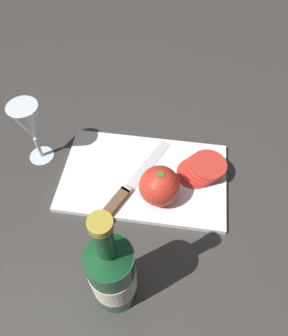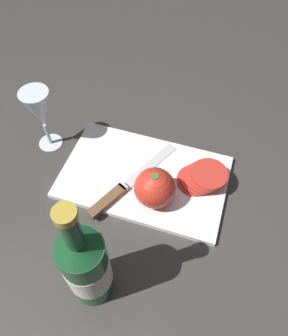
{
  "view_description": "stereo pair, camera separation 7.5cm",
  "coord_description": "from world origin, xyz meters",
  "px_view_note": "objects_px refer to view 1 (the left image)",
  "views": [
    {
      "loc": [
        -0.02,
        0.4,
        0.66
      ],
      "look_at": [
        0.04,
        -0.03,
        0.04
      ],
      "focal_mm": 35.0,
      "sensor_mm": 36.0,
      "label": 1
    },
    {
      "loc": [
        -0.09,
        0.39,
        0.66
      ],
      "look_at": [
        0.04,
        -0.03,
        0.04
      ],
      "focal_mm": 35.0,
      "sensor_mm": 36.0,
      "label": 2
    }
  ],
  "objects_px": {
    "whole_tomato": "(157,186)",
    "knife": "(121,196)",
    "wine_glass": "(29,125)",
    "tomato_slice_stack_near": "(201,169)",
    "wine_bottle": "(113,274)"
  },
  "relations": [
    {
      "from": "wine_glass",
      "to": "tomato_slice_stack_near",
      "type": "xyz_separation_m",
      "value": [
        -0.4,
        0.01,
        -0.08
      ]
    },
    {
      "from": "knife",
      "to": "whole_tomato",
      "type": "bearing_deg",
      "value": -53.71
    },
    {
      "from": "whole_tomato",
      "to": "wine_glass",
      "type": "bearing_deg",
      "value": -15.6
    },
    {
      "from": "knife",
      "to": "wine_bottle",
      "type": "bearing_deg",
      "value": -146.51
    },
    {
      "from": "wine_glass",
      "to": "whole_tomato",
      "type": "xyz_separation_m",
      "value": [
        -0.3,
        0.08,
        -0.06
      ]
    },
    {
      "from": "whole_tomato",
      "to": "knife",
      "type": "relative_size",
      "value": 0.35
    },
    {
      "from": "tomato_slice_stack_near",
      "to": "wine_bottle",
      "type": "bearing_deg",
      "value": 63.44
    },
    {
      "from": "wine_bottle",
      "to": "knife",
      "type": "height_order",
      "value": "wine_bottle"
    },
    {
      "from": "whole_tomato",
      "to": "knife",
      "type": "distance_m",
      "value": 0.09
    },
    {
      "from": "wine_glass",
      "to": "whole_tomato",
      "type": "bearing_deg",
      "value": 164.4
    },
    {
      "from": "knife",
      "to": "tomato_slice_stack_near",
      "type": "relative_size",
      "value": 2.29
    },
    {
      "from": "wine_glass",
      "to": "wine_bottle",
      "type": "bearing_deg",
      "value": 129.82
    },
    {
      "from": "wine_bottle",
      "to": "whole_tomato",
      "type": "height_order",
      "value": "wine_bottle"
    },
    {
      "from": "knife",
      "to": "tomato_slice_stack_near",
      "type": "xyz_separation_m",
      "value": [
        -0.17,
        -0.09,
        0.01
      ]
    },
    {
      "from": "wine_bottle",
      "to": "knife",
      "type": "relative_size",
      "value": 1.17
    }
  ]
}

